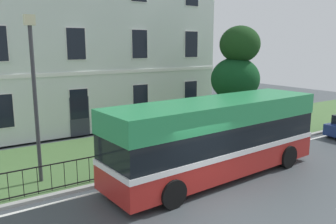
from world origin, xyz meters
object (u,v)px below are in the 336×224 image
at_px(evergreen_tree, 236,90).
at_px(single_decker_bus, 217,137).
at_px(litter_bin, 140,151).
at_px(georgian_townhouse, 53,29).
at_px(street_lamp_post, 34,88).

relative_size(evergreen_tree, single_decker_bus, 0.66).
xyz_separation_m(evergreen_tree, single_decker_bus, (-5.56, -4.60, -0.96)).
distance_m(evergreen_tree, litter_bin, 8.04).
relative_size(georgian_townhouse, single_decker_bus, 2.10).
bearing_deg(litter_bin, georgian_townhouse, 92.77).
height_order(street_lamp_post, litter_bin, street_lamp_post).
distance_m(georgian_townhouse, evergreen_tree, 11.99).
xyz_separation_m(evergreen_tree, street_lamp_post, (-11.56, -1.60, 1.04)).
bearing_deg(single_decker_bus, georgian_townhouse, 97.99).
distance_m(georgian_townhouse, litter_bin, 11.54).
relative_size(georgian_townhouse, litter_bin, 17.79).
distance_m(georgian_townhouse, single_decker_bus, 13.74).
bearing_deg(evergreen_tree, street_lamp_post, -172.11).
bearing_deg(litter_bin, single_decker_bus, -52.34).
xyz_separation_m(georgian_townhouse, single_decker_bus, (2.48, -12.73, -4.56)).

